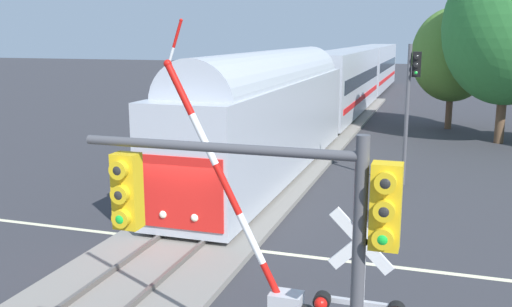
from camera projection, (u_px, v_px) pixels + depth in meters
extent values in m
plane|color=#333338|center=(187.00, 242.00, 17.20)|extent=(220.00, 220.00, 0.00)
cube|color=beige|center=(187.00, 242.00, 17.20)|extent=(44.00, 0.20, 0.01)
cube|color=gray|center=(187.00, 240.00, 17.18)|extent=(4.40, 80.00, 0.18)
cube|color=#56514C|center=(166.00, 232.00, 17.36)|extent=(0.10, 80.00, 0.14)
cube|color=#56514C|center=(209.00, 237.00, 16.94)|extent=(0.10, 80.00, 0.14)
cube|color=#B2B7C1|center=(269.00, 125.00, 24.78)|extent=(3.00, 18.27, 3.90)
cube|color=red|center=(178.00, 193.00, 16.37)|extent=(2.76, 0.08, 2.15)
cylinder|color=#B2B7C1|center=(269.00, 83.00, 24.41)|extent=(2.76, 16.44, 2.76)
sphere|color=#F4F2CC|center=(163.00, 214.00, 16.65)|extent=(0.24, 0.24, 0.24)
sphere|color=#F4F2CC|center=(195.00, 218.00, 16.35)|extent=(0.24, 0.24, 0.24)
cube|color=#B7BCC6|center=(344.00, 81.00, 43.41)|extent=(3.00, 20.06, 4.60)
cube|color=black|center=(364.00, 78.00, 42.90)|extent=(0.04, 18.06, 0.90)
cube|color=red|center=(363.00, 97.00, 43.20)|extent=(0.04, 18.46, 0.36)
cube|color=#B7BCC6|center=(374.00, 67.00, 62.95)|extent=(3.00, 20.06, 4.60)
cube|color=black|center=(388.00, 64.00, 62.44)|extent=(0.04, 18.06, 0.90)
cube|color=red|center=(388.00, 77.00, 62.74)|extent=(0.04, 18.46, 0.36)
cylinder|color=red|center=(274.00, 287.00, 9.84)|extent=(0.53, 0.12, 0.90)
cylinder|color=white|center=(251.00, 239.00, 9.80)|extent=(0.53, 0.12, 0.90)
cylinder|color=red|center=(228.00, 189.00, 9.75)|extent=(0.53, 0.12, 0.90)
cylinder|color=white|center=(204.00, 139.00, 9.70)|extent=(0.53, 0.12, 0.90)
cylinder|color=red|center=(180.00, 89.00, 9.66)|extent=(0.53, 0.12, 0.90)
sphere|color=red|center=(168.00, 64.00, 9.63)|extent=(0.14, 0.14, 0.14)
cube|color=white|center=(362.00, 241.00, 8.37)|extent=(0.98, 0.05, 0.98)
cube|color=white|center=(362.00, 241.00, 8.37)|extent=(0.98, 0.05, 0.98)
cube|color=#B2B2B7|center=(359.00, 303.00, 8.59)|extent=(1.10, 0.08, 0.08)
cylinder|color=black|center=(322.00, 301.00, 8.66)|extent=(0.26, 0.18, 0.26)
sphere|color=red|center=(321.00, 304.00, 8.57)|extent=(0.20, 0.20, 0.20)
cone|color=black|center=(363.00, 210.00, 8.29)|extent=(0.28, 0.28, 0.22)
cylinder|color=#B7B7BC|center=(146.00, 169.00, 24.12)|extent=(0.14, 0.14, 1.10)
cube|color=#B7B7BC|center=(145.00, 148.00, 23.94)|extent=(0.56, 0.40, 0.70)
sphere|color=black|center=(138.00, 148.00, 24.04)|extent=(0.36, 0.36, 0.36)
cylinder|color=red|center=(149.00, 136.00, 23.78)|extent=(0.47, 0.12, 1.09)
cylinder|color=white|center=(155.00, 112.00, 23.45)|extent=(0.47, 0.12, 1.09)
cylinder|color=red|center=(162.00, 87.00, 23.13)|extent=(0.47, 0.12, 1.09)
cylinder|color=white|center=(170.00, 61.00, 22.81)|extent=(0.47, 0.12, 1.09)
cylinder|color=red|center=(177.00, 34.00, 22.49)|extent=(0.47, 0.12, 1.09)
sphere|color=red|center=(181.00, 20.00, 22.32)|extent=(0.14, 0.14, 0.14)
cylinder|color=#4C4C51|center=(407.00, 116.00, 23.22)|extent=(0.16, 0.16, 5.77)
cube|color=black|center=(417.00, 64.00, 22.71)|extent=(0.34, 0.26, 1.00)
sphere|color=#262626|center=(417.00, 56.00, 22.50)|extent=(0.20, 0.20, 0.20)
cylinder|color=black|center=(417.00, 56.00, 22.48)|extent=(0.24, 0.10, 0.24)
sphere|color=#262626|center=(417.00, 65.00, 22.57)|extent=(0.20, 0.20, 0.20)
cylinder|color=black|center=(416.00, 65.00, 22.54)|extent=(0.24, 0.10, 0.24)
sphere|color=green|center=(416.00, 73.00, 22.64)|extent=(0.20, 0.20, 0.20)
cylinder|color=black|center=(416.00, 73.00, 22.61)|extent=(0.24, 0.10, 0.24)
cube|color=gold|center=(386.00, 206.00, 6.42)|extent=(0.34, 0.26, 1.00)
sphere|color=#262626|center=(386.00, 182.00, 6.21)|extent=(0.20, 0.20, 0.20)
cylinder|color=gold|center=(386.00, 183.00, 6.18)|extent=(0.24, 0.10, 0.24)
sphere|color=#262626|center=(384.00, 210.00, 6.28)|extent=(0.20, 0.20, 0.20)
cylinder|color=gold|center=(384.00, 211.00, 6.25)|extent=(0.24, 0.10, 0.24)
sphere|color=green|center=(383.00, 238.00, 6.34)|extent=(0.20, 0.20, 0.20)
cylinder|color=gold|center=(383.00, 239.00, 6.32)|extent=(0.24, 0.10, 0.24)
cylinder|color=#4C4C51|center=(215.00, 148.00, 6.92)|extent=(3.54, 0.12, 0.12)
cube|color=gold|center=(127.00, 191.00, 7.42)|extent=(0.34, 0.26, 1.00)
sphere|color=#262626|center=(120.00, 170.00, 7.21)|extent=(0.20, 0.20, 0.20)
cylinder|color=gold|center=(119.00, 170.00, 7.19)|extent=(0.24, 0.10, 0.24)
sphere|color=#262626|center=(121.00, 194.00, 7.28)|extent=(0.20, 0.20, 0.20)
cylinder|color=gold|center=(120.00, 195.00, 7.25)|extent=(0.24, 0.10, 0.24)
sphere|color=green|center=(123.00, 218.00, 7.35)|extent=(0.20, 0.20, 0.20)
cylinder|color=gold|center=(121.00, 219.00, 7.32)|extent=(0.24, 0.10, 0.24)
cylinder|color=brown|center=(449.00, 109.00, 37.60)|extent=(0.42, 0.42, 2.57)
ellipsoid|color=#4C7A2D|center=(453.00, 55.00, 36.87)|extent=(5.24, 5.24, 6.06)
cylinder|color=brown|center=(501.00, 115.00, 32.56)|extent=(0.53, 0.53, 3.28)
ellipsoid|color=#2D7533|center=(509.00, 27.00, 31.56)|extent=(7.12, 7.12, 8.63)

